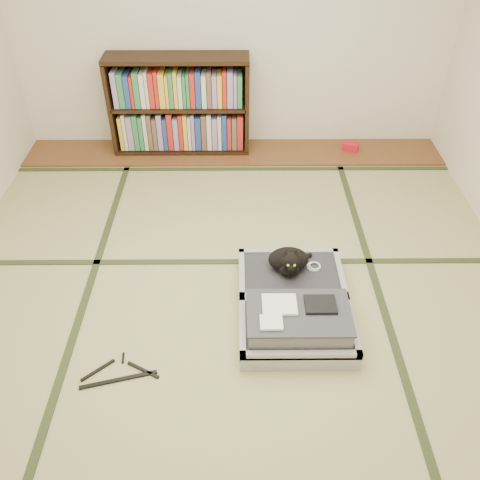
{
  "coord_description": "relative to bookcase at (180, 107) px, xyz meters",
  "views": [
    {
      "loc": [
        0.03,
        -2.38,
        2.48
      ],
      "look_at": [
        0.05,
        0.35,
        0.25
      ],
      "focal_mm": 38.0,
      "sensor_mm": 36.0,
      "label": 1
    }
  ],
  "objects": [
    {
      "name": "hanger",
      "position": [
        -0.16,
        -2.66,
        -0.44
      ],
      "size": [
        0.46,
        0.26,
        0.01
      ],
      "color": "black",
      "rests_on": "floor"
    },
    {
      "name": "red_item",
      "position": [
        1.64,
        -0.04,
        -0.4
      ],
      "size": [
        0.17,
        0.14,
        0.07
      ],
      "primitive_type": "cube",
      "rotation": [
        0.0,
        0.0,
        -0.4
      ],
      "color": "red",
      "rests_on": "wood_strip"
    },
    {
      "name": "cable_coil",
      "position": [
        1.06,
        -1.88,
        -0.31
      ],
      "size": [
        0.1,
        0.1,
        0.02
      ],
      "color": "white",
      "rests_on": "suitcase"
    },
    {
      "name": "tatami_borders",
      "position": [
        0.5,
        -1.58,
        -0.45
      ],
      "size": [
        4.0,
        4.5,
        0.01
      ],
      "color": "#2D381E",
      "rests_on": "ground"
    },
    {
      "name": "wood_strip",
      "position": [
        0.5,
        -0.07,
        -0.44
      ],
      "size": [
        4.0,
        0.5,
        0.02
      ],
      "primitive_type": "cube",
      "color": "brown",
      "rests_on": "ground"
    },
    {
      "name": "bookcase",
      "position": [
        0.0,
        0.0,
        0.0
      ],
      "size": [
        1.29,
        0.29,
        0.92
      ],
      "color": "black",
      "rests_on": "wood_strip"
    },
    {
      "name": "floor",
      "position": [
        0.5,
        -2.07,
        -0.45
      ],
      "size": [
        4.5,
        4.5,
        0.0
      ],
      "primitive_type": "plane",
      "color": "tan",
      "rests_on": "ground"
    },
    {
      "name": "cat",
      "position": [
        0.88,
        -1.92,
        -0.22
      ],
      "size": [
        0.31,
        0.32,
        0.25
      ],
      "color": "black",
      "rests_on": "suitcase"
    },
    {
      "name": "suitcase",
      "position": [
        0.9,
        -2.21,
        -0.35
      ],
      "size": [
        0.71,
        0.94,
        0.28
      ],
      "color": "#B4B5B9",
      "rests_on": "floor"
    },
    {
      "name": "room_shell",
      "position": [
        0.5,
        -2.07,
        1.01
      ],
      "size": [
        4.5,
        4.5,
        4.5
      ],
      "color": "white",
      "rests_on": "ground"
    }
  ]
}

